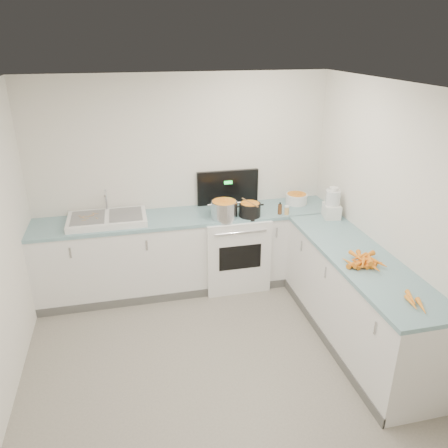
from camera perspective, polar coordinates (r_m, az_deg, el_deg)
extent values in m
cube|color=white|center=(5.29, -4.65, -3.76)|extent=(3.50, 0.60, 0.90)
cube|color=#7DA8B2|center=(5.10, -4.82, 0.95)|extent=(3.50, 0.62, 0.04)
cube|color=white|center=(4.57, 16.79, -9.53)|extent=(0.60, 2.20, 0.90)
cube|color=#7DA8B2|center=(4.34, 17.50, -4.29)|extent=(0.62, 2.20, 0.04)
cube|color=white|center=(5.37, 1.22, -3.29)|extent=(0.76, 0.65, 0.90)
cube|color=black|center=(5.37, 0.49, 4.82)|extent=(0.76, 0.05, 0.42)
cube|color=white|center=(5.04, -15.00, 0.62)|extent=(0.86, 0.52, 0.07)
cube|color=slate|center=(5.04, -17.36, 0.81)|extent=(0.36, 0.42, 0.01)
cube|color=slate|center=(5.02, -12.71, 1.23)|extent=(0.36, 0.42, 0.01)
cylinder|color=silver|center=(5.19, -15.14, 3.11)|extent=(0.03, 0.03, 0.24)
cylinder|color=silver|center=(4.96, 0.01, 1.78)|extent=(0.38, 0.38, 0.22)
cylinder|color=black|center=(5.03, 3.39, 1.78)|extent=(0.32, 0.32, 0.18)
cylinder|color=#AD7A47|center=(5.00, 3.42, 2.83)|extent=(0.11, 0.32, 0.01)
cylinder|color=white|center=(5.49, 9.44, 3.28)|extent=(0.32, 0.32, 0.12)
cylinder|color=#593319|center=(5.12, 7.31, 1.93)|extent=(0.05, 0.05, 0.12)
cylinder|color=#E5B266|center=(5.13, 8.19, 1.72)|extent=(0.05, 0.05, 0.09)
cube|color=white|center=(5.13, 13.86, 1.68)|extent=(0.21, 0.24, 0.16)
cylinder|color=silver|center=(5.08, 14.03, 3.37)|extent=(0.17, 0.17, 0.17)
cylinder|color=white|center=(5.05, 14.14, 4.46)|extent=(0.10, 0.10, 0.04)
cone|color=orange|center=(4.19, 17.61, -4.72)|extent=(0.18, 0.11, 0.04)
cone|color=orange|center=(4.17, 18.09, -4.87)|extent=(0.19, 0.10, 0.05)
cone|color=orange|center=(4.16, 17.60, -4.91)|extent=(0.15, 0.20, 0.04)
cone|color=orange|center=(4.13, 16.22, -4.95)|extent=(0.09, 0.22, 0.04)
cone|color=orange|center=(4.25, 18.70, -4.43)|extent=(0.08, 0.20, 0.04)
cone|color=orange|center=(4.16, 18.00, -4.88)|extent=(0.17, 0.16, 0.05)
cone|color=orange|center=(4.18, 17.59, -4.78)|extent=(0.05, 0.22, 0.04)
cone|color=orange|center=(4.18, 18.43, -4.80)|extent=(0.13, 0.19, 0.05)
cone|color=orange|center=(4.21, 18.20, -4.64)|extent=(0.19, 0.06, 0.05)
cone|color=orange|center=(4.10, 17.79, -5.31)|extent=(0.19, 0.07, 0.05)
cone|color=orange|center=(4.13, 16.60, -4.94)|extent=(0.19, 0.14, 0.05)
cone|color=orange|center=(4.16, 17.53, -4.84)|extent=(0.19, 0.06, 0.04)
cone|color=orange|center=(4.15, 17.72, -4.94)|extent=(0.17, 0.08, 0.05)
cone|color=orange|center=(4.11, 17.32, -4.93)|extent=(0.17, 0.12, 0.05)
cone|color=orange|center=(4.08, 18.99, -5.32)|extent=(0.06, 0.17, 0.04)
cone|color=orange|center=(4.18, 19.33, -4.69)|extent=(0.12, 0.22, 0.05)
cone|color=orange|center=(4.23, 17.32, -4.04)|extent=(0.11, 0.20, 0.05)
cone|color=orange|center=(4.08, 17.71, -4.92)|extent=(0.13, 0.17, 0.04)
cone|color=orange|center=(4.16, 18.52, -4.32)|extent=(0.13, 0.21, 0.05)
cone|color=orange|center=(4.16, 18.87, -4.62)|extent=(0.16, 0.14, 0.05)
cone|color=orange|center=(4.23, 18.18, -3.92)|extent=(0.19, 0.12, 0.05)
cone|color=orange|center=(4.17, 17.03, -4.12)|extent=(0.07, 0.22, 0.04)
cone|color=orange|center=(4.19, 17.23, -4.14)|extent=(0.20, 0.11, 0.04)
cone|color=orange|center=(3.70, 24.38, -9.73)|extent=(0.10, 0.20, 0.04)
cone|color=orange|center=(3.72, 23.27, -9.40)|extent=(0.07, 0.18, 0.04)
cone|color=orange|center=(3.78, 23.24, -8.84)|extent=(0.09, 0.19, 0.04)
cube|color=tan|center=(5.05, -17.94, 0.85)|extent=(0.01, 0.05, 0.00)
cube|color=tan|center=(5.02, -17.55, 0.71)|extent=(0.05, 0.02, 0.00)
cube|color=tan|center=(4.95, -18.47, 0.25)|extent=(0.04, 0.02, 0.00)
cube|color=tan|center=(5.14, -16.70, 1.39)|extent=(0.03, 0.03, 0.00)
cube|color=tan|center=(5.08, -17.70, 0.98)|extent=(0.04, 0.02, 0.00)
cube|color=tan|center=(5.05, -18.06, 0.80)|extent=(0.05, 0.03, 0.00)
cube|color=tan|center=(5.10, -18.32, 1.00)|extent=(0.04, 0.02, 0.00)
cube|color=tan|center=(4.97, -17.82, 0.46)|extent=(0.05, 0.01, 0.00)
cube|color=tan|center=(5.06, -16.91, 1.04)|extent=(0.04, 0.01, 0.00)
cube|color=tan|center=(5.11, -16.72, 1.24)|extent=(0.04, 0.02, 0.00)
cube|color=tan|center=(5.11, -16.29, 1.30)|extent=(0.04, 0.02, 0.00)
cube|color=tan|center=(5.09, -16.67, 1.17)|extent=(0.02, 0.04, 0.00)
cube|color=tan|center=(5.06, -17.14, 1.02)|extent=(0.05, 0.04, 0.00)
cube|color=tan|center=(4.99, -16.30, 0.75)|extent=(0.03, 0.04, 0.00)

